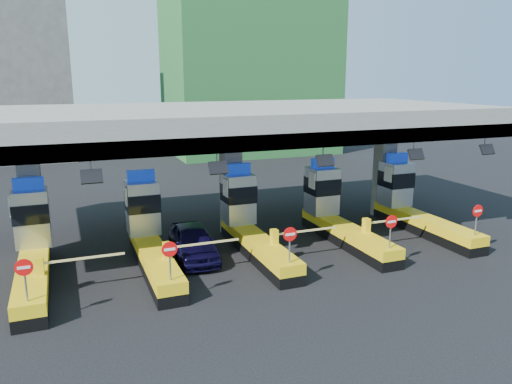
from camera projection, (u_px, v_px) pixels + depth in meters
name	position (u px, v px, depth m)	size (l,w,h in m)	color
ground	(250.00, 250.00, 25.21)	(120.00, 120.00, 0.00)	black
toll_canopy	(231.00, 124.00, 26.42)	(28.00, 12.09, 7.00)	slate
toll_lane_far_left	(33.00, 246.00, 21.59)	(4.43, 8.00, 4.16)	black
toll_lane_left	(149.00, 233.00, 23.37)	(4.43, 8.00, 4.16)	black
toll_lane_center	(248.00, 222.00, 25.14)	(4.43, 8.00, 4.16)	black
toll_lane_right	(335.00, 213.00, 26.92)	(4.43, 8.00, 4.16)	black
toll_lane_far_right	(411.00, 204.00, 28.70)	(4.43, 8.00, 4.16)	black
bg_building_scaffold	(249.00, 26.00, 55.31)	(18.00, 12.00, 28.00)	#1E5926
van	(193.00, 242.00, 23.94)	(1.94, 4.82, 1.64)	black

